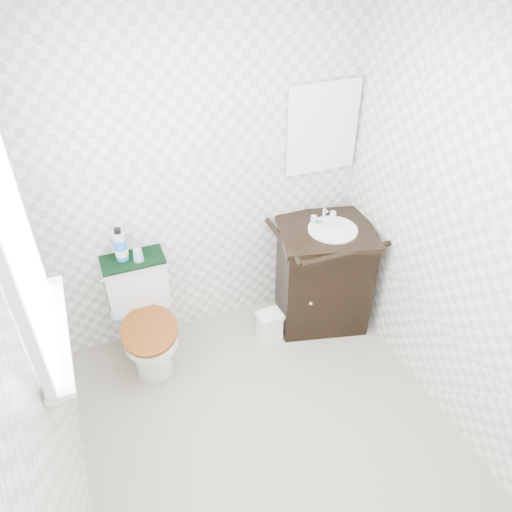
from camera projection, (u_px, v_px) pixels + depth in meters
floor at (274, 440)px, 3.08m from camera, size 2.40×2.40×0.00m
ceiling at (290, 17)px, 1.65m from camera, size 2.40×2.40×0.00m
wall_back at (207, 181)px, 3.26m from camera, size 2.40×0.00×2.40m
wall_left at (34, 356)px, 2.04m from camera, size 0.00×2.40×2.40m
wall_right at (467, 244)px, 2.68m from camera, size 0.00×2.40×2.40m
window at (17, 252)px, 2.03m from camera, size 0.02×0.70×0.90m
mirror at (322, 128)px, 3.33m from camera, size 0.50×0.02×0.60m
toilet at (145, 321)px, 3.43m from camera, size 0.42×0.64×0.77m
vanity at (323, 272)px, 3.72m from camera, size 0.78×0.71×0.92m
trash_bin at (270, 326)px, 3.68m from camera, size 0.19×0.16×0.26m
towel at (132, 260)px, 3.26m from camera, size 0.41×0.22×0.02m
mouthwash_bottle at (120, 245)px, 3.19m from camera, size 0.08×0.08×0.23m
cup at (138, 255)px, 3.22m from camera, size 0.07×0.07×0.09m
soap_bar at (319, 222)px, 3.54m from camera, size 0.07×0.05×0.02m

